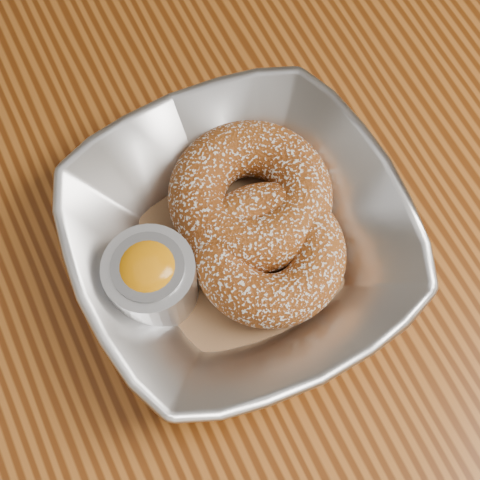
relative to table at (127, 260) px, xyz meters
name	(u,v)px	position (x,y,z in m)	size (l,w,h in m)	color
ground_plane	(183,398)	(0.00, 0.00, -0.65)	(4.00, 4.00, 0.00)	#565659
table	(127,260)	(0.00, 0.00, 0.00)	(1.20, 0.80, 0.75)	brown
serving_bowl	(240,242)	(0.07, -0.07, 0.13)	(0.22, 0.22, 0.05)	silver
parchment	(240,252)	(0.07, -0.07, 0.11)	(0.14, 0.14, 0.00)	brown
donut_back	(250,196)	(0.09, -0.05, 0.13)	(0.11, 0.11, 0.04)	brown
donut_front	(270,254)	(0.08, -0.09, 0.13)	(0.10, 0.10, 0.04)	brown
ramekin	(151,277)	(0.01, -0.07, 0.13)	(0.06, 0.06, 0.05)	silver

